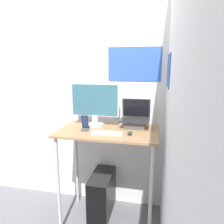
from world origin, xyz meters
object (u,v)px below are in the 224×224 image
(computer_tower, at_px, (102,194))
(keyboard, at_px, (107,133))
(cell_phone, at_px, (85,126))
(laptop, at_px, (135,120))
(monitor, at_px, (95,105))
(mouse, at_px, (130,133))

(computer_tower, bearing_deg, keyboard, -62.92)
(keyboard, xyz_separation_m, cell_phone, (-0.23, 0.06, 0.03))
(laptop, distance_m, monitor, 0.43)
(mouse, distance_m, cell_phone, 0.44)
(keyboard, height_order, cell_phone, cell_phone)
(monitor, xyz_separation_m, computer_tower, (0.07, -0.02, -0.98))
(laptop, xyz_separation_m, keyboard, (-0.23, -0.26, -0.07))
(keyboard, bearing_deg, mouse, 4.03)
(mouse, bearing_deg, cell_phone, 174.41)
(mouse, xyz_separation_m, cell_phone, (-0.44, 0.04, 0.03))
(computer_tower, bearing_deg, cell_phone, -125.85)
(laptop, bearing_deg, computer_tower, -172.88)
(monitor, height_order, mouse, monitor)
(keyboard, xyz_separation_m, computer_tower, (-0.11, 0.22, -0.77))
(cell_phone, bearing_deg, monitor, 75.06)
(computer_tower, bearing_deg, monitor, 163.02)
(laptop, bearing_deg, monitor, -176.98)
(laptop, xyz_separation_m, cell_phone, (-0.46, -0.20, -0.03))
(mouse, bearing_deg, monitor, 149.83)
(laptop, relative_size, keyboard, 1.00)
(laptop, distance_m, keyboard, 0.35)
(monitor, relative_size, computer_tower, 1.06)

